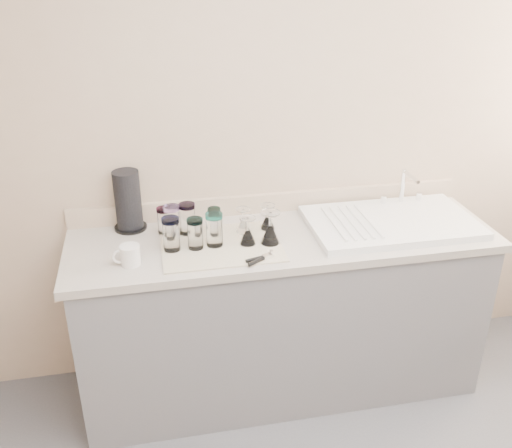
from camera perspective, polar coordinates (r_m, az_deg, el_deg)
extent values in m
cube|color=tan|center=(2.88, 1.49, 7.73)|extent=(3.50, 0.04, 2.50)
cube|color=slate|center=(2.99, 2.60, -9.20)|extent=(2.00, 0.60, 0.86)
cube|color=gray|center=(2.76, 2.78, -1.53)|extent=(2.06, 0.62, 0.04)
cube|color=white|center=(2.91, 13.35, 0.16)|extent=(0.82, 0.50, 0.03)
cylinder|color=silver|center=(3.09, 14.45, 3.76)|extent=(0.02, 0.02, 0.18)
cylinder|color=silver|center=(3.00, 15.25, 4.60)|extent=(0.02, 0.16, 0.02)
cylinder|color=silver|center=(3.08, 12.62, 2.44)|extent=(0.03, 0.03, 0.04)
cylinder|color=silver|center=(3.16, 15.95, 2.69)|extent=(0.03, 0.03, 0.04)
cube|color=beige|center=(2.65, -3.52, -2.14)|extent=(0.55, 0.42, 0.01)
cylinder|color=white|center=(2.73, -8.37, 0.13)|extent=(0.07, 0.07, 0.13)
cylinder|color=#B18DE5|center=(2.70, -8.47, 1.58)|extent=(0.08, 0.08, 0.02)
cylinder|color=white|center=(2.74, -6.85, 0.35)|extent=(0.07, 0.07, 0.13)
cylinder|color=purple|center=(2.71, -6.93, 1.81)|extent=(0.08, 0.08, 0.02)
cylinder|color=white|center=(2.74, -4.18, 0.22)|extent=(0.06, 0.06, 0.11)
cylinder|color=#16845F|center=(2.72, -4.23, 1.41)|extent=(0.06, 0.06, 0.02)
cylinder|color=white|center=(2.60, -8.46, -1.19)|extent=(0.08, 0.08, 0.14)
cylinder|color=blue|center=(2.57, -8.58, 0.38)|extent=(0.08, 0.08, 0.02)
cylinder|color=white|center=(2.60, -6.08, -1.13)|extent=(0.07, 0.07, 0.13)
cylinder|color=#36BBAB|center=(2.57, -6.16, 0.32)|extent=(0.07, 0.07, 0.02)
cylinder|color=white|center=(2.62, -4.18, -0.74)|extent=(0.08, 0.08, 0.14)
cylinder|color=teal|center=(2.58, -4.24, 0.83)|extent=(0.08, 0.08, 0.02)
cylinder|color=white|center=(2.77, -9.17, 0.21)|extent=(0.06, 0.06, 0.11)
cylinder|color=#CF196D|center=(2.74, -9.27, 1.43)|extent=(0.07, 0.07, 0.02)
cone|color=white|center=(2.75, -1.26, -0.16)|extent=(0.07, 0.07, 0.06)
cylinder|color=white|center=(2.73, -1.28, 0.92)|extent=(0.01, 0.01, 0.05)
cylinder|color=white|center=(2.71, -1.28, 1.48)|extent=(0.07, 0.07, 0.01)
cone|color=white|center=(2.78, 1.16, 0.17)|extent=(0.07, 0.07, 0.07)
cylinder|color=white|center=(2.76, 1.17, 1.27)|extent=(0.01, 0.01, 0.05)
cylinder|color=white|center=(2.74, 1.18, 1.84)|extent=(0.07, 0.07, 0.01)
cone|color=white|center=(2.64, -0.83, -1.28)|extent=(0.07, 0.07, 0.07)
cylinder|color=white|center=(2.61, -0.84, -0.05)|extent=(0.01, 0.01, 0.06)
cylinder|color=white|center=(2.60, -0.84, 0.58)|extent=(0.07, 0.07, 0.01)
cone|color=white|center=(2.64, 1.42, -1.08)|extent=(0.09, 0.09, 0.08)
cylinder|color=white|center=(2.61, 1.44, 0.38)|extent=(0.01, 0.01, 0.07)
cylinder|color=white|center=(2.59, 1.45, 1.14)|extent=(0.09, 0.09, 0.01)
cube|color=silver|center=(2.53, 1.20, -3.22)|extent=(0.06, 0.05, 0.02)
cylinder|color=black|center=(2.50, 0.18, -3.69)|extent=(0.10, 0.07, 0.02)
cylinder|color=black|center=(2.51, 0.09, -3.48)|extent=(0.11, 0.04, 0.02)
cylinder|color=silver|center=(2.54, -12.46, -3.05)|extent=(0.10, 0.10, 0.09)
torus|color=silver|center=(2.54, -13.46, -3.19)|extent=(0.07, 0.02, 0.07)
cylinder|color=black|center=(2.88, -12.41, -0.31)|extent=(0.16, 0.16, 0.01)
cylinder|color=black|center=(2.82, -12.69, 2.42)|extent=(0.13, 0.13, 0.29)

